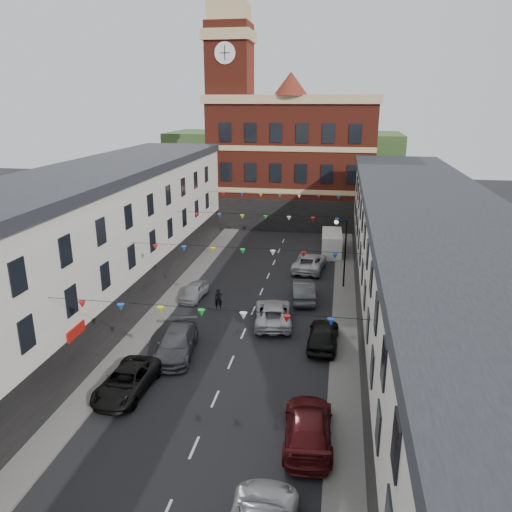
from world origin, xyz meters
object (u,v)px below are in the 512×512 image
Objects in this scene: car_right_f at (309,262)px; moving_car at (273,313)px; car_right_c at (308,427)px; white_van at (332,243)px; car_right_d at (323,335)px; car_right_e at (303,290)px; pedestrian at (218,299)px; street_lamp at (343,244)px; car_left_e at (194,291)px; car_left_d at (177,343)px; car_left_c at (127,381)px.

moving_car is (-1.80, -12.20, -0.03)m from car_right_f.
white_van reaches higher than car_right_c.
car_right_d is 0.97× the size of car_right_e.
street_lamp is at bearing 12.81° from pedestrian.
car_right_c is 9.78m from car_right_d.
car_right_c is 1.07× the size of white_van.
white_van reaches higher than car_right_f.
white_van is at bearing 57.84° from car_left_e.
moving_car is at bearing -120.95° from street_lamp.
car_right_e is at bearing -74.67° from car_right_d.
white_van is (9.13, 23.48, 0.36)m from car_left_d.
car_right_d is at bearing 96.90° from car_right_e.
car_left_d is at bearing -118.11° from pedestrian.
white_van is (1.93, 13.07, 0.34)m from car_right_e.
car_right_c is 30.56m from white_van.
car_right_e is 7.44m from car_right_f.
pedestrian is at bearing -30.84° from car_left_e.
street_lamp is 5.32m from car_right_e.
car_right_c reaches higher than car_left_e.
car_right_e reaches higher than moving_car.
car_left_c is 17.28m from car_right_e.
white_van is (1.93, 5.63, 0.36)m from car_right_f.
car_right_d is at bearing -50.82° from pedestrian.
street_lamp is at bearing 130.47° from car_right_f.
car_right_c reaches higher than car_left_c.
car_left_c is at bearing -112.42° from white_van.
car_left_e is 7.78m from moving_car.
white_van reaches higher than car_left_e.
car_left_e is 2.23× the size of pedestrian.
car_right_c is 16.47m from pedestrian.
car_right_e is at bearing 63.08° from car_left_c.
car_right_f is at bearing -89.51° from car_right_c.
car_right_f is (-0.00, 7.44, -0.01)m from car_right_e.
car_left_e is 12.35m from car_right_f.
street_lamp is 1.04× the size of car_right_f.
street_lamp reaches higher than car_right_c.
car_left_c is at bearing 53.45° from car_right_e.
moving_car is (6.74, 10.26, 0.07)m from car_left_c.
moving_car is at bearing 59.41° from car_left_c.
car_right_c is at bearing -82.47° from pedestrian.
car_left_d is 1.14× the size of car_right_d.
white_van reaches higher than pedestrian.
moving_car is 18.22m from white_van.
car_left_d is (-10.15, -13.57, -3.11)m from street_lamp.
car_right_d reaches higher than car_left_e.
car_left_c is (-11.49, -18.18, -3.20)m from street_lamp.
pedestrian is (-7.87, 14.46, 0.04)m from car_right_c.
car_left_d is 12.66m from car_right_e.
car_right_f reaches higher than car_left_c.
street_lamp is 12.93m from car_left_e.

